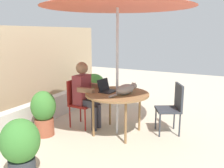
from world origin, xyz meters
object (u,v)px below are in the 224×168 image
(patio_table, at_px, (117,96))
(chair_occupied, at_px, (79,99))
(cat, at_px, (126,89))
(person_seated, at_px, (85,91))
(potted_plant_by_chair, at_px, (44,111))
(chair_empty, at_px, (173,105))
(laptop, at_px, (106,88))
(potted_plant_near_fence, at_px, (21,146))
(potted_plant_corner, at_px, (94,86))

(patio_table, height_order, chair_occupied, chair_occupied)
(chair_occupied, xyz_separation_m, cat, (0.03, -0.97, 0.29))
(person_seated, distance_m, potted_plant_by_chair, 0.82)
(person_seated, bearing_deg, patio_table, -90.00)
(patio_table, bearing_deg, potted_plant_by_chair, 121.10)
(chair_occupied, bearing_deg, cat, -88.47)
(chair_empty, height_order, laptop, laptop)
(laptop, height_order, cat, laptop)
(chair_empty, distance_m, laptop, 1.21)
(chair_empty, bearing_deg, person_seated, 107.41)
(patio_table, xyz_separation_m, potted_plant_near_fence, (-1.74, 0.43, -0.25))
(chair_empty, relative_size, laptop, 2.76)
(cat, distance_m, potted_plant_by_chair, 1.46)
(chair_empty, distance_m, potted_plant_corner, 2.41)
(cat, relative_size, potted_plant_by_chair, 0.80)
(person_seated, bearing_deg, cat, -88.18)
(potted_plant_near_fence, bearing_deg, potted_plant_by_chair, 30.89)
(potted_plant_by_chair, bearing_deg, person_seated, -33.06)
(patio_table, height_order, person_seated, person_seated)
(chair_occupied, distance_m, person_seated, 0.23)
(laptop, bearing_deg, person_seated, 93.23)
(laptop, height_order, potted_plant_near_fence, laptop)
(laptop, bearing_deg, chair_occupied, 92.35)
(cat, xyz_separation_m, potted_plant_near_fence, (-1.77, 0.59, -0.39))
(patio_table, xyz_separation_m, chair_occupied, (0.00, 0.81, -0.16))
(chair_occupied, relative_size, potted_plant_by_chair, 1.13)
(person_seated, height_order, cat, person_seated)
(potted_plant_by_chair, bearing_deg, cat, -61.37)
(patio_table, height_order, cat, cat)
(chair_occupied, xyz_separation_m, laptop, (0.02, -0.58, 0.27))
(potted_plant_near_fence, xyz_separation_m, potted_plant_by_chair, (1.09, 0.65, 0.01))
(patio_table, relative_size, potted_plant_by_chair, 1.39)
(cat, bearing_deg, potted_plant_corner, 47.21)
(patio_table, height_order, potted_plant_corner, potted_plant_corner)
(person_seated, height_order, potted_plant_near_fence, person_seated)
(laptop, bearing_deg, chair_empty, -67.60)
(potted_plant_near_fence, bearing_deg, chair_empty, -30.00)
(potted_plant_near_fence, relative_size, potted_plant_corner, 1.02)
(cat, bearing_deg, potted_plant_near_fence, 161.63)
(chair_occupied, bearing_deg, potted_plant_by_chair, 157.77)
(chair_occupied, height_order, chair_empty, same)
(potted_plant_near_fence, bearing_deg, cat, -18.37)
(person_seated, height_order, potted_plant_corner, person_seated)
(cat, xyz_separation_m, potted_plant_by_chair, (-0.68, 1.24, -0.39))
(patio_table, bearing_deg, potted_plant_corner, 43.48)
(chair_occupied, height_order, potted_plant_near_fence, chair_occupied)
(chair_empty, distance_m, potted_plant_near_fence, 2.55)
(chair_empty, height_order, potted_plant_corner, chair_empty)
(chair_empty, relative_size, potted_plant_near_fence, 1.17)
(person_seated, distance_m, potted_plant_near_fence, 1.77)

